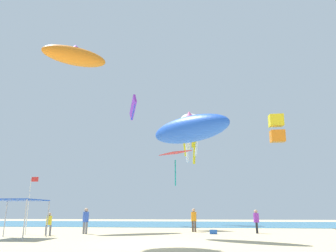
{
  "coord_description": "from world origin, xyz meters",
  "views": [
    {
      "loc": [
        3.11,
        -17.41,
        1.61
      ],
      "look_at": [
        -0.64,
        14.87,
        10.39
      ],
      "focal_mm": 34.07,
      "sensor_mm": 36.0,
      "label": 1
    }
  ],
  "objects_px": {
    "person_central": "(86,219)",
    "kite_box_yellow": "(277,128)",
    "kite_diamond_red": "(175,155)",
    "cooler_box": "(213,232)",
    "kite_octopus_white": "(190,124)",
    "banner_flag": "(30,200)",
    "kite_parafoil_purple": "(133,108)",
    "kite_inflatable_orange": "(75,56)",
    "person_near_tent": "(49,222)",
    "person_rightmost": "(194,218)",
    "canopy_tent": "(16,201)",
    "person_leftmost": "(256,219)",
    "kite_inflatable_blue": "(190,129)"
  },
  "relations": [
    {
      "from": "banner_flag",
      "to": "kite_inflatable_orange",
      "type": "height_order",
      "value": "kite_inflatable_orange"
    },
    {
      "from": "banner_flag",
      "to": "cooler_box",
      "type": "xyz_separation_m",
      "value": [
        13.62,
        2.28,
        -2.31
      ]
    },
    {
      "from": "person_central",
      "to": "kite_box_yellow",
      "type": "bearing_deg",
      "value": 69.01
    },
    {
      "from": "kite_inflatable_orange",
      "to": "kite_diamond_red",
      "type": "bearing_deg",
      "value": -25.39
    },
    {
      "from": "canopy_tent",
      "to": "kite_inflatable_blue",
      "type": "bearing_deg",
      "value": 6.42
    },
    {
      "from": "kite_inflatable_orange",
      "to": "kite_box_yellow",
      "type": "height_order",
      "value": "kite_inflatable_orange"
    },
    {
      "from": "banner_flag",
      "to": "kite_diamond_red",
      "type": "distance_m",
      "value": 14.05
    },
    {
      "from": "person_near_tent",
      "to": "person_rightmost",
      "type": "distance_m",
      "value": 11.43
    },
    {
      "from": "person_leftmost",
      "to": "canopy_tent",
      "type": "bearing_deg",
      "value": -61.73
    },
    {
      "from": "kite_inflatable_orange",
      "to": "kite_inflatable_blue",
      "type": "bearing_deg",
      "value": -69.3
    },
    {
      "from": "canopy_tent",
      "to": "kite_inflatable_blue",
      "type": "distance_m",
      "value": 12.18
    },
    {
      "from": "cooler_box",
      "to": "kite_octopus_white",
      "type": "height_order",
      "value": "kite_octopus_white"
    },
    {
      "from": "kite_inflatable_blue",
      "to": "person_central",
      "type": "bearing_deg",
      "value": -168.93
    },
    {
      "from": "canopy_tent",
      "to": "kite_inflatable_orange",
      "type": "relative_size",
      "value": 0.44
    },
    {
      "from": "kite_octopus_white",
      "to": "person_leftmost",
      "type": "bearing_deg",
      "value": 174.6
    },
    {
      "from": "kite_inflatable_orange",
      "to": "kite_octopus_white",
      "type": "xyz_separation_m",
      "value": [
        11.78,
        13.5,
        -4.29
      ]
    },
    {
      "from": "banner_flag",
      "to": "kite_diamond_red",
      "type": "height_order",
      "value": "kite_diamond_red"
    },
    {
      "from": "kite_inflatable_blue",
      "to": "kite_diamond_red",
      "type": "bearing_deg",
      "value": 134.77
    },
    {
      "from": "person_near_tent",
      "to": "person_rightmost",
      "type": "height_order",
      "value": "person_rightmost"
    },
    {
      "from": "person_near_tent",
      "to": "cooler_box",
      "type": "relative_size",
      "value": 2.75
    },
    {
      "from": "cooler_box",
      "to": "kite_diamond_red",
      "type": "xyz_separation_m",
      "value": [
        -3.41,
        6.17,
        7.01
      ]
    },
    {
      "from": "person_central",
      "to": "kite_inflatable_orange",
      "type": "distance_m",
      "value": 18.24
    },
    {
      "from": "kite_box_yellow",
      "to": "kite_diamond_red",
      "type": "distance_m",
      "value": 12.94
    },
    {
      "from": "cooler_box",
      "to": "kite_parafoil_purple",
      "type": "xyz_separation_m",
      "value": [
        -10.21,
        16.0,
        15.47
      ]
    },
    {
      "from": "person_central",
      "to": "banner_flag",
      "type": "xyz_separation_m",
      "value": [
        -3.95,
        -1.34,
        1.37
      ]
    },
    {
      "from": "person_central",
      "to": "canopy_tent",
      "type": "bearing_deg",
      "value": -87.09
    },
    {
      "from": "canopy_tent",
      "to": "kite_diamond_red",
      "type": "height_order",
      "value": "kite_diamond_red"
    },
    {
      "from": "kite_octopus_white",
      "to": "kite_inflatable_blue",
      "type": "bearing_deg",
      "value": 158.17
    },
    {
      "from": "cooler_box",
      "to": "kite_octopus_white",
      "type": "distance_m",
      "value": 22.63
    },
    {
      "from": "canopy_tent",
      "to": "kite_parafoil_purple",
      "type": "xyz_separation_m",
      "value": [
        2.34,
        21.71,
        13.38
      ]
    },
    {
      "from": "canopy_tent",
      "to": "kite_octopus_white",
      "type": "height_order",
      "value": "kite_octopus_white"
    },
    {
      "from": "banner_flag",
      "to": "kite_diamond_red",
      "type": "relative_size",
      "value": 1.19
    },
    {
      "from": "canopy_tent",
      "to": "person_rightmost",
      "type": "xyz_separation_m",
      "value": [
        11.02,
        8.19,
        -1.15
      ]
    },
    {
      "from": "canopy_tent",
      "to": "person_near_tent",
      "type": "distance_m",
      "value": 3.26
    },
    {
      "from": "person_near_tent",
      "to": "cooler_box",
      "type": "xyz_separation_m",
      "value": [
        11.64,
        2.87,
        -0.75
      ]
    },
    {
      "from": "person_leftmost",
      "to": "kite_inflatable_orange",
      "type": "bearing_deg",
      "value": -95.94
    },
    {
      "from": "banner_flag",
      "to": "kite_inflatable_blue",
      "type": "relative_size",
      "value": 0.67
    },
    {
      "from": "banner_flag",
      "to": "kite_parafoil_purple",
      "type": "height_order",
      "value": "kite_parafoil_purple"
    },
    {
      "from": "kite_box_yellow",
      "to": "kite_diamond_red",
      "type": "relative_size",
      "value": 0.96
    },
    {
      "from": "kite_inflatable_orange",
      "to": "kite_box_yellow",
      "type": "relative_size",
      "value": 2.08
    },
    {
      "from": "kite_octopus_white",
      "to": "person_central",
      "type": "bearing_deg",
      "value": 134.74
    },
    {
      "from": "kite_octopus_white",
      "to": "kite_diamond_red",
      "type": "distance_m",
      "value": 13.55
    },
    {
      "from": "person_leftmost",
      "to": "kite_parafoil_purple",
      "type": "distance_m",
      "value": 24.87
    },
    {
      "from": "person_near_tent",
      "to": "kite_diamond_red",
      "type": "xyz_separation_m",
      "value": [
        8.22,
        9.04,
        6.26
      ]
    },
    {
      "from": "person_central",
      "to": "kite_inflatable_orange",
      "type": "height_order",
      "value": "kite_inflatable_orange"
    },
    {
      "from": "kite_box_yellow",
      "to": "kite_diamond_red",
      "type": "xyz_separation_m",
      "value": [
        -11.28,
        -5.12,
        -3.73
      ]
    },
    {
      "from": "kite_inflatable_orange",
      "to": "kite_parafoil_purple",
      "type": "distance_m",
      "value": 12.33
    },
    {
      "from": "canopy_tent",
      "to": "person_near_tent",
      "type": "bearing_deg",
      "value": 72.06
    },
    {
      "from": "banner_flag",
      "to": "kite_parafoil_purple",
      "type": "bearing_deg",
      "value": 79.46
    },
    {
      "from": "person_central",
      "to": "person_rightmost",
      "type": "bearing_deg",
      "value": 56.94
    }
  ]
}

